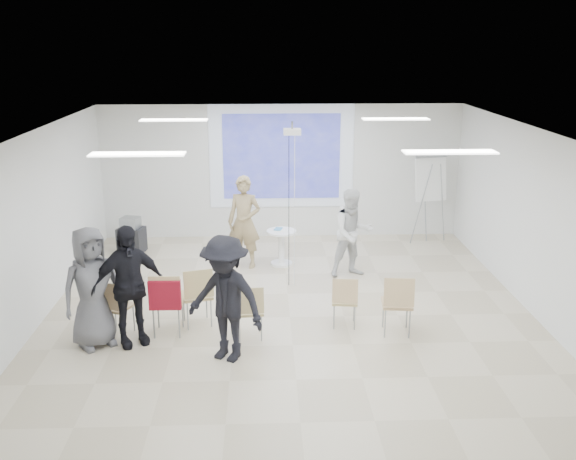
{
  "coord_description": "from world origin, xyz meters",
  "views": [
    {
      "loc": [
        -0.41,
        -9.62,
        4.39
      ],
      "look_at": [
        0.0,
        0.8,
        1.25
      ],
      "focal_mm": 40.0,
      "sensor_mm": 36.0,
      "label": 1
    }
  ],
  "objects_px": {
    "player_left": "(244,216)",
    "chair_left_mid": "(166,299)",
    "chair_right_far": "(398,300)",
    "chair_center": "(250,308)",
    "chair_far_left": "(113,304)",
    "chair_right_inner": "(345,298)",
    "player_right": "(353,228)",
    "laptop": "(197,293)",
    "flipchart_easel": "(431,179)",
    "audience_mid": "(225,291)",
    "audience_left": "(128,277)",
    "audience_outer": "(91,281)",
    "pedestal_table": "(281,245)",
    "av_cart": "(131,237)",
    "chair_left_inner": "(197,292)"
  },
  "relations": [
    {
      "from": "chair_right_far",
      "to": "pedestal_table",
      "type": "bearing_deg",
      "value": 123.21
    },
    {
      "from": "player_left",
      "to": "laptop",
      "type": "relative_size",
      "value": 5.78
    },
    {
      "from": "chair_right_inner",
      "to": "player_right",
      "type": "bearing_deg",
      "value": 85.48
    },
    {
      "from": "laptop",
      "to": "flipchart_easel",
      "type": "distance_m",
      "value": 6.28
    },
    {
      "from": "chair_far_left",
      "to": "audience_mid",
      "type": "bearing_deg",
      "value": -0.79
    },
    {
      "from": "chair_center",
      "to": "av_cart",
      "type": "distance_m",
      "value": 4.91
    },
    {
      "from": "laptop",
      "to": "audience_outer",
      "type": "xyz_separation_m",
      "value": [
        -1.43,
        -0.69,
        0.49
      ]
    },
    {
      "from": "chair_left_mid",
      "to": "chair_right_far",
      "type": "bearing_deg",
      "value": -1.16
    },
    {
      "from": "audience_left",
      "to": "audience_outer",
      "type": "distance_m",
      "value": 0.52
    },
    {
      "from": "audience_left",
      "to": "audience_mid",
      "type": "xyz_separation_m",
      "value": [
        1.44,
        -0.53,
        -0.02
      ]
    },
    {
      "from": "chair_center",
      "to": "audience_mid",
      "type": "relative_size",
      "value": 0.42
    },
    {
      "from": "av_cart",
      "to": "chair_far_left",
      "type": "bearing_deg",
      "value": -68.2
    },
    {
      "from": "player_left",
      "to": "chair_left_mid",
      "type": "height_order",
      "value": "player_left"
    },
    {
      "from": "player_right",
      "to": "av_cart",
      "type": "relative_size",
      "value": 2.41
    },
    {
      "from": "chair_right_inner",
      "to": "player_left",
      "type": "bearing_deg",
      "value": 125.4
    },
    {
      "from": "audience_left",
      "to": "flipchart_easel",
      "type": "xyz_separation_m",
      "value": [
        5.62,
        4.72,
        0.39
      ]
    },
    {
      "from": "player_right",
      "to": "chair_center",
      "type": "distance_m",
      "value": 3.3
    },
    {
      "from": "player_right",
      "to": "audience_left",
      "type": "bearing_deg",
      "value": -158.77
    },
    {
      "from": "chair_left_inner",
      "to": "audience_mid",
      "type": "bearing_deg",
      "value": -80.94
    },
    {
      "from": "player_left",
      "to": "audience_outer",
      "type": "relative_size",
      "value": 1.02
    },
    {
      "from": "player_right",
      "to": "chair_right_inner",
      "type": "relative_size",
      "value": 2.22
    },
    {
      "from": "audience_outer",
      "to": "laptop",
      "type": "bearing_deg",
      "value": -10.19
    },
    {
      "from": "laptop",
      "to": "chair_right_inner",
      "type": "bearing_deg",
      "value": 158.2
    },
    {
      "from": "audience_mid",
      "to": "av_cart",
      "type": "relative_size",
      "value": 2.66
    },
    {
      "from": "laptop",
      "to": "audience_mid",
      "type": "xyz_separation_m",
      "value": [
        0.53,
        -1.19,
        0.51
      ]
    },
    {
      "from": "chair_right_far",
      "to": "audience_mid",
      "type": "relative_size",
      "value": 0.47
    },
    {
      "from": "chair_right_inner",
      "to": "flipchart_easel",
      "type": "xyz_separation_m",
      "value": [
        2.39,
        4.29,
        0.94
      ]
    },
    {
      "from": "player_right",
      "to": "av_cart",
      "type": "xyz_separation_m",
      "value": [
        -4.47,
        1.52,
        -0.58
      ]
    },
    {
      "from": "chair_far_left",
      "to": "chair_right_inner",
      "type": "bearing_deg",
      "value": 26.07
    },
    {
      "from": "chair_far_left",
      "to": "chair_center",
      "type": "distance_m",
      "value": 2.07
    },
    {
      "from": "chair_center",
      "to": "audience_left",
      "type": "relative_size",
      "value": 0.41
    },
    {
      "from": "chair_left_mid",
      "to": "av_cart",
      "type": "distance_m",
      "value": 4.22
    },
    {
      "from": "audience_outer",
      "to": "pedestal_table",
      "type": "bearing_deg",
      "value": 14.2
    },
    {
      "from": "audience_mid",
      "to": "flipchart_easel",
      "type": "height_order",
      "value": "audience_mid"
    },
    {
      "from": "chair_right_inner",
      "to": "av_cart",
      "type": "relative_size",
      "value": 1.09
    },
    {
      "from": "pedestal_table",
      "to": "chair_center",
      "type": "relative_size",
      "value": 0.85
    },
    {
      "from": "laptop",
      "to": "audience_mid",
      "type": "bearing_deg",
      "value": 98.1
    },
    {
      "from": "player_right",
      "to": "av_cart",
      "type": "bearing_deg",
      "value": 145.82
    },
    {
      "from": "player_left",
      "to": "chair_left_inner",
      "type": "relative_size",
      "value": 2.12
    },
    {
      "from": "pedestal_table",
      "to": "chair_right_far",
      "type": "distance_m",
      "value": 3.66
    },
    {
      "from": "chair_right_far",
      "to": "chair_center",
      "type": "bearing_deg",
      "value": -172.48
    },
    {
      "from": "chair_right_inner",
      "to": "flipchart_easel",
      "type": "distance_m",
      "value": 5.0
    },
    {
      "from": "laptop",
      "to": "chair_left_mid",
      "type": "bearing_deg",
      "value": 29.16
    },
    {
      "from": "chair_far_left",
      "to": "flipchart_easel",
      "type": "bearing_deg",
      "value": 60.4
    },
    {
      "from": "player_right",
      "to": "av_cart",
      "type": "height_order",
      "value": "player_right"
    },
    {
      "from": "flipchart_easel",
      "to": "av_cart",
      "type": "height_order",
      "value": "flipchart_easel"
    },
    {
      "from": "chair_right_inner",
      "to": "chair_center",
      "type": "bearing_deg",
      "value": -160.08
    },
    {
      "from": "chair_far_left",
      "to": "chair_right_inner",
      "type": "relative_size",
      "value": 1.06
    },
    {
      "from": "chair_center",
      "to": "audience_left",
      "type": "distance_m",
      "value": 1.84
    },
    {
      "from": "chair_left_mid",
      "to": "pedestal_table",
      "type": "bearing_deg",
      "value": 60.59
    }
  ]
}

